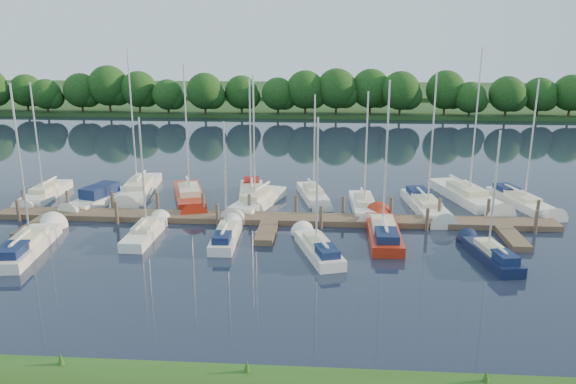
# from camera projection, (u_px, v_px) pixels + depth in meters

# --- Properties ---
(ground) EXTENTS (260.00, 260.00, 0.00)m
(ground) POSITION_uv_depth(u_px,v_px,m) (257.00, 265.00, 32.54)
(ground) COLOR black
(ground) RESTS_ON ground
(dock) EXTENTS (40.00, 6.00, 0.40)m
(dock) POSITION_uv_depth(u_px,v_px,m) (270.00, 222.00, 39.51)
(dock) COLOR brown
(dock) RESTS_ON ground
(mooring_pilings) EXTENTS (38.24, 2.84, 2.00)m
(mooring_pilings) POSITION_uv_depth(u_px,v_px,m) (271.00, 211.00, 40.49)
(mooring_pilings) COLOR #473D33
(mooring_pilings) RESTS_ON ground
(far_shore) EXTENTS (180.00, 30.00, 0.60)m
(far_shore) POSITION_uv_depth(u_px,v_px,m) (307.00, 106.00, 104.56)
(far_shore) COLOR #1E3E18
(far_shore) RESTS_ON ground
(distant_hill) EXTENTS (220.00, 40.00, 1.40)m
(distant_hill) POSITION_uv_depth(u_px,v_px,m) (311.00, 91.00, 128.48)
(distant_hill) COLOR #2E5223
(distant_hill) RESTS_ON ground
(treeline) EXTENTS (145.19, 9.72, 8.30)m
(treeline) POSITION_uv_depth(u_px,v_px,m) (304.00, 92.00, 91.17)
(treeline) COLOR #38281C
(treeline) RESTS_ON ground
(sailboat_n_0) EXTENTS (2.13, 7.65, 9.78)m
(sailboat_n_0) POSITION_uv_depth(u_px,v_px,m) (45.00, 195.00, 45.90)
(sailboat_n_0) COLOR white
(sailboat_n_0) RESTS_ON ground
(motorboat) EXTENTS (3.44, 6.73, 1.87)m
(motorboat) POSITION_uv_depth(u_px,v_px,m) (98.00, 200.00, 44.20)
(motorboat) COLOR white
(motorboat) RESTS_ON ground
(sailboat_n_2) EXTENTS (3.24, 9.85, 12.31)m
(sailboat_n_2) POSITION_uv_depth(u_px,v_px,m) (138.00, 191.00, 47.05)
(sailboat_n_2) COLOR white
(sailboat_n_2) RESTS_ON ground
(sailboat_n_3) EXTENTS (4.26, 8.81, 11.32)m
(sailboat_n_3) POSITION_uv_depth(u_px,v_px,m) (190.00, 198.00, 44.87)
(sailboat_n_3) COLOR #AB220F
(sailboat_n_3) RESTS_ON ground
(sailboat_n_4) EXTENTS (2.71, 8.00, 10.04)m
(sailboat_n_4) POSITION_uv_depth(u_px,v_px,m) (251.00, 195.00, 45.75)
(sailboat_n_4) COLOR white
(sailboat_n_4) RESTS_ON ground
(sailboat_n_5) EXTENTS (3.86, 8.22, 10.61)m
(sailboat_n_5) POSITION_uv_depth(u_px,v_px,m) (257.00, 204.00, 43.48)
(sailboat_n_5) COLOR white
(sailboat_n_5) RESTS_ON ground
(sailboat_n_6) EXTENTS (2.90, 6.93, 8.84)m
(sailboat_n_6) POSITION_uv_depth(u_px,v_px,m) (313.00, 196.00, 45.64)
(sailboat_n_6) COLOR white
(sailboat_n_6) RESTS_ON ground
(sailboat_n_7) EXTENTS (1.98, 7.33, 9.37)m
(sailboat_n_7) POSITION_uv_depth(u_px,v_px,m) (364.00, 207.00, 42.58)
(sailboat_n_7) COLOR white
(sailboat_n_7) RESTS_ON ground
(sailboat_n_8) EXTENTS (2.86, 8.62, 10.73)m
(sailboat_n_8) POSITION_uv_depth(u_px,v_px,m) (426.00, 206.00, 42.71)
(sailboat_n_8) COLOR white
(sailboat_n_8) RESTS_ON ground
(sailboat_n_9) EXTENTS (4.42, 9.93, 12.52)m
(sailboat_n_9) POSITION_uv_depth(u_px,v_px,m) (467.00, 198.00, 45.08)
(sailboat_n_9) COLOR white
(sailboat_n_9) RESTS_ON ground
(sailboat_n_10) EXTENTS (3.57, 8.09, 10.11)m
(sailboat_n_10) POSITION_uv_depth(u_px,v_px,m) (522.00, 202.00, 43.85)
(sailboat_n_10) COLOR white
(sailboat_n_10) RESTS_ON ground
(sailboat_s_0) EXTENTS (2.81, 8.41, 10.57)m
(sailboat_s_0) POSITION_uv_depth(u_px,v_px,m) (28.00, 246.00, 34.64)
(sailboat_s_0) COLOR white
(sailboat_s_0) RESTS_ON ground
(sailboat_s_1) EXTENTS (1.56, 6.33, 8.24)m
(sailboat_s_1) POSITION_uv_depth(u_px,v_px,m) (146.00, 233.00, 36.96)
(sailboat_s_1) COLOR white
(sailboat_s_1) RESTS_ON ground
(sailboat_s_2) EXTENTS (1.61, 6.22, 8.05)m
(sailboat_s_2) POSITION_uv_depth(u_px,v_px,m) (226.00, 237.00, 36.23)
(sailboat_s_2) COLOR white
(sailboat_s_2) RESTS_ON ground
(sailboat_s_3) EXTENTS (3.27, 6.73, 8.62)m
(sailboat_s_3) POSITION_uv_depth(u_px,v_px,m) (318.00, 249.00, 34.13)
(sailboat_s_3) COLOR white
(sailboat_s_3) RESTS_ON ground
(sailboat_s_4) EXTENTS (2.02, 8.29, 10.57)m
(sailboat_s_4) POSITION_uv_depth(u_px,v_px,m) (383.00, 232.00, 36.98)
(sailboat_s_4) COLOR #AB220F
(sailboat_s_4) RESTS_ON ground
(sailboat_s_5) EXTENTS (2.40, 6.25, 8.05)m
(sailboat_s_5) POSITION_uv_depth(u_px,v_px,m) (491.00, 256.00, 33.06)
(sailboat_s_5) COLOR #111939
(sailboat_s_5) RESTS_ON ground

